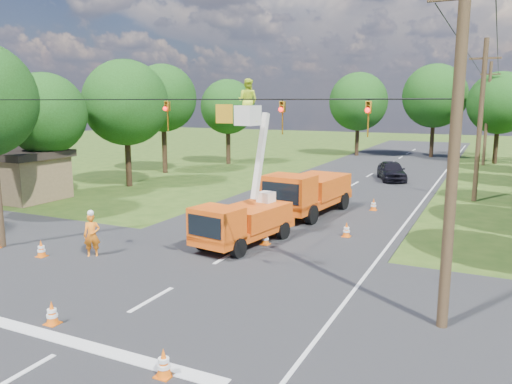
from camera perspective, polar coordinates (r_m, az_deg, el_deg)
The scene contains 27 objects.
ground at distance 33.98m, azimuth 9.05°, elevation -0.38°, with size 140.00×140.00×0.00m, color #2A4815.
road_main at distance 33.98m, azimuth 9.05°, elevation -0.38°, with size 12.00×100.00×0.06m, color black.
road_cross at distance 18.04m, azimuth -7.94°, elevation -10.01°, with size 56.00×10.00×0.07m, color black.
stop_bar at distance 14.37m, azimuth -19.93°, elevation -16.07°, with size 9.00×0.45×0.02m, color silver.
edge_line at distance 32.86m, azimuth 18.44°, elevation -1.15°, with size 0.12×90.00×0.02m, color silver.
bucket_truck at distance 21.68m, azimuth -1.53°, elevation -2.03°, with size 2.82×5.59×7.18m.
second_truck at distance 27.71m, azimuth 5.87°, elevation -0.00°, with size 3.25×6.88×2.49m.
ground_worker at distance 21.30m, azimuth -18.25°, elevation -4.72°, with size 0.66×0.43×1.80m, color #DB5D12.
distant_car at distance 41.26m, azimuth 15.23°, elevation 2.37°, with size 1.85×4.61×1.57m, color black.
traffic_cone_0 at distance 15.56m, azimuth -22.29°, elevation -12.69°, with size 0.38×0.38×0.71m.
traffic_cone_1 at distance 12.20m, azimuth -10.51°, elevation -18.68°, with size 0.38×0.38×0.71m.
traffic_cone_2 at distance 21.98m, azimuth 1.07°, elevation -5.19°, with size 0.38×0.38×0.71m.
traffic_cone_3 at distance 23.61m, azimuth 10.30°, elevation -4.27°, with size 0.38×0.38×0.71m.
traffic_cone_4 at distance 22.08m, azimuth -23.34°, elevation -5.99°, with size 0.38×0.38×0.71m.
traffic_cone_6 at distance 29.59m, azimuth 13.29°, elevation -1.42°, with size 0.38×0.38×0.71m.
pole_right_near at distance 14.11m, azimuth 21.74°, elevation 4.98°, with size 1.80×0.30×10.00m.
pole_right_mid at distance 34.06m, azimuth 24.25°, elevation 7.52°, with size 1.80×0.30×10.00m.
pole_right_far at distance 54.05m, azimuth 24.91°, elevation 8.18°, with size 1.80×0.30×10.00m.
signal_span at distance 15.79m, azimuth -1.66°, elevation 9.01°, with size 18.00×0.29×1.07m.
shed at distance 35.51m, azimuth -25.38°, elevation 1.85°, with size 5.50×4.50×3.15m.
tree_left_c at distance 34.72m, azimuth -23.00°, elevation 8.20°, with size 5.20×5.20×8.06m.
tree_left_d at distance 37.97m, azimuth -14.67°, elevation 9.83°, with size 6.20×6.20×9.24m.
tree_left_e at distance 44.59m, azimuth -10.60°, elevation 10.48°, with size 5.80×5.80×9.41m.
tree_left_f at distance 50.28m, azimuth -3.23°, elevation 9.69°, with size 5.40×5.40×8.40m.
tree_far_a at distance 58.84m, azimuth 11.62°, elevation 10.08°, with size 6.60×6.60×9.50m.
tree_far_b at distance 59.39m, azimuth 19.75°, elevation 10.29°, with size 7.00×7.00×10.32m.
tree_far_c at distance 56.03m, azimuth 26.06°, elevation 9.12°, with size 6.20×6.20×9.18m.
Camera 1 is at (9.47, -12.03, 6.24)m, focal length 35.00 mm.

